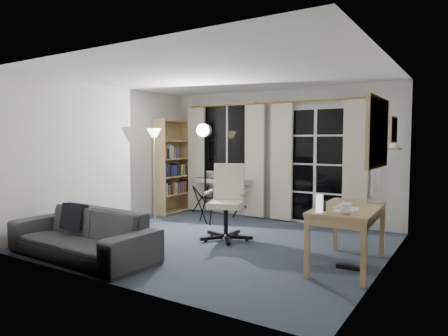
# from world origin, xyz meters

# --- Properties ---
(floor) EXTENTS (4.50, 4.00, 0.02)m
(floor) POSITION_xyz_m (0.00, 0.00, -0.01)
(floor) COLOR #36404F
(floor) RESTS_ON ground
(window) EXTENTS (1.20, 0.08, 1.40)m
(window) POSITION_xyz_m (-1.05, 1.97, 1.50)
(window) COLOR white
(window) RESTS_ON floor
(french_door) EXTENTS (1.32, 0.09, 2.11)m
(french_door) POSITION_xyz_m (0.75, 1.97, 1.03)
(french_door) COLOR white
(french_door) RESTS_ON floor
(curtains) EXTENTS (3.60, 0.07, 2.13)m
(curtains) POSITION_xyz_m (-0.14, 1.88, 1.09)
(curtains) COLOR gold
(curtains) RESTS_ON floor
(bookshelf) EXTENTS (0.34, 0.89, 1.89)m
(bookshelf) POSITION_xyz_m (-2.12, 1.50, 0.89)
(bookshelf) COLOR tan
(bookshelf) RESTS_ON floor
(torchiere_lamp) EXTENTS (0.30, 0.30, 1.68)m
(torchiere_lamp) POSITION_xyz_m (-1.77, 0.62, 1.35)
(torchiere_lamp) COLOR #B2B2B7
(torchiere_lamp) RESTS_ON floor
(keyboard_piano) EXTENTS (1.23, 0.62, 0.88)m
(keyboard_piano) POSITION_xyz_m (-1.05, 1.70, 0.67)
(keyboard_piano) COLOR black
(keyboard_piano) RESTS_ON floor
(studio_light) EXTENTS (0.39, 0.39, 1.80)m
(studio_light) POSITION_xyz_m (-0.88, 0.91, 1.44)
(studio_light) COLOR black
(studio_light) RESTS_ON floor
(office_chair) EXTENTS (0.78, 0.75, 1.12)m
(office_chair) POSITION_xyz_m (-0.02, 0.30, 0.66)
(office_chair) COLOR black
(office_chair) RESTS_ON floor
(desk) EXTENTS (0.72, 1.34, 0.70)m
(desk) POSITION_xyz_m (1.88, -0.12, 0.62)
(desk) COLOR tan
(desk) RESTS_ON floor
(monitor) EXTENTS (0.17, 0.51, 0.44)m
(monitor) POSITION_xyz_m (2.08, 0.33, 0.97)
(monitor) COLOR silver
(monitor) RESTS_ON desk
(desk_clutter) EXTENTS (0.40, 0.81, 0.89)m
(desk_clutter) POSITION_xyz_m (1.83, -0.34, 0.55)
(desk_clutter) COLOR white
(desk_clutter) RESTS_ON desk
(mug) EXTENTS (0.12, 0.10, 0.12)m
(mug) POSITION_xyz_m (1.98, -0.62, 0.76)
(mug) COLOR silver
(mug) RESTS_ON desk
(wall_mirror) EXTENTS (0.04, 0.94, 0.74)m
(wall_mirror) POSITION_xyz_m (2.22, -0.35, 1.55)
(wall_mirror) COLOR tan
(wall_mirror) RESTS_ON floor
(framed_print) EXTENTS (0.03, 0.42, 0.32)m
(framed_print) POSITION_xyz_m (2.23, 0.55, 1.60)
(framed_print) COLOR tan
(framed_print) RESTS_ON floor
(wall_shelf) EXTENTS (0.16, 0.30, 0.18)m
(wall_shelf) POSITION_xyz_m (2.16, 1.05, 1.41)
(wall_shelf) COLOR tan
(wall_shelf) RESTS_ON floor
(sofa) EXTENTS (2.07, 0.67, 0.80)m
(sofa) POSITION_xyz_m (-1.03, -1.55, 0.40)
(sofa) COLOR #2C2C2E
(sofa) RESTS_ON floor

